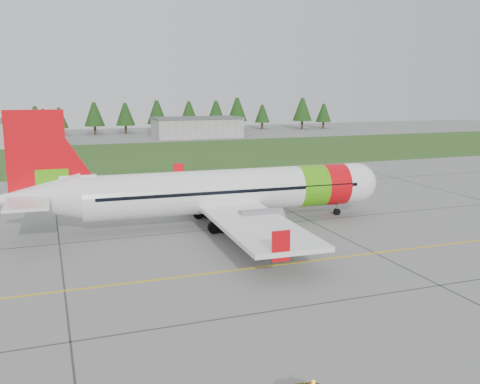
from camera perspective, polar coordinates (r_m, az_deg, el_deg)
name	(u,v)px	position (r m, az deg, el deg)	size (l,w,h in m)	color
ground	(314,305)	(35.48, 7.87, -11.83)	(320.00, 320.00, 0.00)	gray
aircraft	(221,192)	(54.09, -2.05, 0.05)	(39.09, 35.93, 11.84)	white
follow_me_car	(314,373)	(24.41, 7.88, -18.60)	(1.37, 1.16, 3.40)	#E8A80C
grass_strip	(127,156)	(112.70, -11.98, 3.82)	(320.00, 50.00, 0.03)	#30561E
taxi_guideline	(266,266)	(42.22, 2.76, -7.93)	(120.00, 0.25, 0.02)	gold
hangar_east	(197,128)	(152.68, -4.62, 6.83)	(24.00, 12.00, 5.20)	#A8A8A3
treeline	(99,117)	(167.72, -14.83, 7.70)	(160.00, 8.00, 10.00)	#1C3F14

